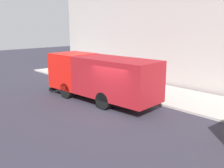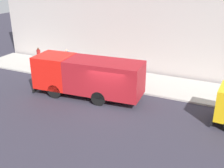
# 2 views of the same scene
# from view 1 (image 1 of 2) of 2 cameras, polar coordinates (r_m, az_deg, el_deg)

# --- Properties ---
(ground) EXTENTS (80.00, 80.00, 0.00)m
(ground) POSITION_cam_1_polar(r_m,az_deg,el_deg) (14.22, -0.48, -6.28)
(ground) COLOR #2F2D39
(sidewalk) EXTENTS (4.31, 30.00, 0.13)m
(sidewalk) POSITION_cam_1_polar(r_m,az_deg,el_deg) (17.93, 11.76, -2.24)
(sidewalk) COLOR #B0ACA4
(sidewalk) RESTS_ON ground
(building_facade) EXTENTS (0.50, 30.00, 10.65)m
(building_facade) POSITION_cam_1_polar(r_m,az_deg,el_deg) (19.57, 17.16, 14.30)
(building_facade) COLOR #B4AAA5
(building_facade) RESTS_ON ground
(large_utility_truck) EXTENTS (2.95, 8.08, 2.83)m
(large_utility_truck) POSITION_cam_1_polar(r_m,az_deg,el_deg) (15.88, -2.68, 1.84)
(large_utility_truck) COLOR red
(large_utility_truck) RESTS_ON ground
(pedestrian_walking) EXTENTS (0.33, 0.33, 1.76)m
(pedestrian_walking) POSITION_cam_1_polar(r_m,az_deg,el_deg) (20.83, -0.59, 3.00)
(pedestrian_walking) COLOR black
(pedestrian_walking) RESTS_ON sidewalk
(pedestrian_standing) EXTENTS (0.53, 0.53, 1.63)m
(pedestrian_standing) POSITION_cam_1_polar(r_m,az_deg,el_deg) (22.84, -1.46, 3.64)
(pedestrian_standing) COLOR #4B3C56
(pedestrian_standing) RESTS_ON sidewalk
(pedestrian_third) EXTENTS (0.40, 0.40, 1.77)m
(pedestrian_third) POSITION_cam_1_polar(r_m,az_deg,el_deg) (24.07, -7.15, 4.24)
(pedestrian_third) COLOR #462F4A
(pedestrian_third) RESTS_ON sidewalk
(traffic_cone_orange) EXTENTS (0.49, 0.49, 0.69)m
(traffic_cone_orange) POSITION_cam_1_polar(r_m,az_deg,el_deg) (20.12, -4.25, 0.86)
(traffic_cone_orange) COLOR orange
(traffic_cone_orange) RESTS_ON sidewalk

